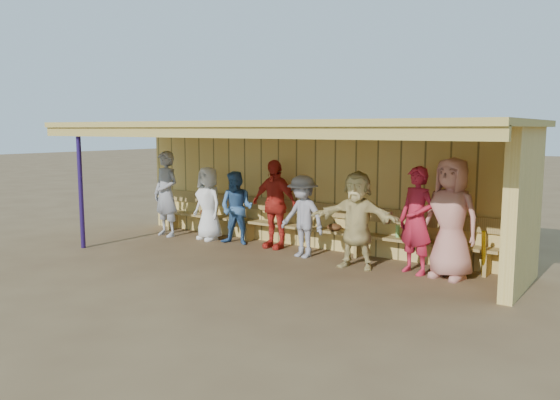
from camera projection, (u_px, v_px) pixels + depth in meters
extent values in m
plane|color=brown|center=(269.00, 258.00, 10.05)|extent=(90.00, 90.00, 0.00)
imported|color=gray|center=(166.00, 194.00, 12.06)|extent=(0.73, 0.52, 1.89)
imported|color=white|center=(208.00, 203.00, 11.67)|extent=(0.85, 0.65, 1.57)
imported|color=#376399|center=(237.00, 208.00, 11.21)|extent=(0.84, 0.71, 1.51)
imported|color=red|center=(274.00, 204.00, 10.86)|extent=(1.04, 0.45, 1.77)
imported|color=gray|center=(303.00, 216.00, 10.08)|extent=(1.07, 0.72, 1.53)
imported|color=#D6C178|center=(357.00, 220.00, 9.27)|extent=(1.61, 0.73, 1.67)
imported|color=#B21C32|center=(416.00, 220.00, 8.91)|extent=(0.75, 0.62, 1.77)
imported|color=tan|center=(451.00, 218.00, 8.62)|extent=(1.04, 0.78, 1.93)
cube|color=#DCBA5E|center=(308.00, 187.00, 10.99)|extent=(8.60, 0.20, 2.40)
cube|color=#DCBA5E|center=(522.00, 210.00, 7.88)|extent=(0.20, 1.62, 2.40)
cube|color=tan|center=(269.00, 124.00, 9.73)|extent=(8.80, 3.20, 0.10)
cube|color=tan|center=(212.00, 132.00, 8.53)|extent=(8.80, 0.10, 0.18)
cube|color=tan|center=(128.00, 132.00, 11.91)|extent=(0.08, 3.00, 0.16)
cube|color=tan|center=(158.00, 132.00, 11.37)|extent=(0.08, 3.00, 0.16)
cube|color=tan|center=(192.00, 132.00, 10.83)|extent=(0.08, 3.00, 0.16)
cube|color=tan|center=(228.00, 132.00, 10.29)|extent=(0.08, 3.00, 0.16)
cube|color=tan|center=(269.00, 132.00, 9.75)|extent=(0.08, 3.00, 0.16)
cube|color=tan|center=(314.00, 133.00, 9.21)|extent=(0.08, 3.00, 0.16)
cube|color=tan|center=(365.00, 133.00, 8.67)|extent=(0.08, 3.00, 0.16)
cube|color=tan|center=(423.00, 133.00, 8.14)|extent=(0.08, 3.00, 0.16)
cube|color=tan|center=(489.00, 133.00, 7.60)|extent=(0.08, 3.00, 0.16)
cylinder|color=navy|center=(81.00, 188.00, 10.80)|extent=(0.09, 0.09, 2.40)
cube|color=#A58846|center=(300.00, 227.00, 10.86)|extent=(7.60, 0.32, 0.05)
cube|color=#A58846|center=(305.00, 208.00, 10.94)|extent=(7.60, 0.04, 0.26)
cube|color=#A58846|center=(173.00, 221.00, 12.93)|extent=(0.06, 0.29, 0.40)
cube|color=#A58846|center=(249.00, 231.00, 11.62)|extent=(0.06, 0.29, 0.40)
cube|color=#A58846|center=(359.00, 246.00, 10.15)|extent=(0.06, 0.29, 0.40)
cube|color=#A58846|center=(487.00, 264.00, 8.85)|extent=(0.06, 0.29, 0.40)
cylinder|color=gold|center=(483.00, 254.00, 8.66)|extent=(0.13, 0.41, 0.80)
sphere|color=orange|center=(434.00, 269.00, 9.16)|extent=(0.08, 0.08, 0.08)
ellipsoid|color=#593319|center=(206.00, 212.00, 12.22)|extent=(0.30, 0.24, 0.14)
ellipsoid|color=#593319|center=(236.00, 216.00, 11.71)|extent=(0.30, 0.24, 0.14)
ellipsoid|color=#593319|center=(334.00, 227.00, 10.35)|extent=(0.30, 0.24, 0.14)
cylinder|color=#81D66B|center=(398.00, 231.00, 9.73)|extent=(0.07, 0.07, 0.22)
cylinder|color=orange|center=(424.00, 234.00, 9.46)|extent=(0.07, 0.07, 0.22)
cylinder|color=#87C562|center=(455.00, 272.00, 8.65)|extent=(0.07, 0.07, 0.22)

